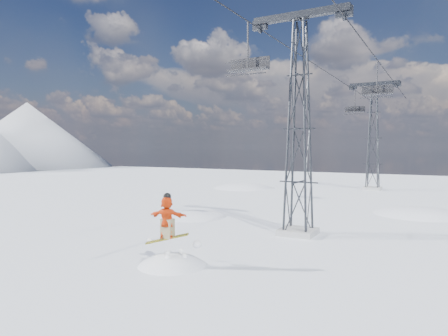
# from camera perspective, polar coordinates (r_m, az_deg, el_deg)

# --- Properties ---
(ground) EXTENTS (120.00, 120.00, 0.00)m
(ground) POSITION_cam_1_polar(r_m,az_deg,el_deg) (14.68, -2.79, -15.08)
(ground) COLOR white
(ground) RESTS_ON ground
(snow_terrain) EXTENTS (39.00, 37.00, 22.00)m
(snow_terrain) POSITION_cam_1_polar(r_m,az_deg,el_deg) (38.00, 8.56, -18.89)
(snow_terrain) COLOR white
(snow_terrain) RESTS_ON ground
(lift_tower_near) EXTENTS (5.20, 1.80, 11.43)m
(lift_tower_near) POSITION_cam_1_polar(r_m,az_deg,el_deg) (20.95, 10.67, 5.44)
(lift_tower_near) COLOR #999999
(lift_tower_near) RESTS_ON ground
(lift_tower_far) EXTENTS (5.20, 1.80, 11.43)m
(lift_tower_far) POSITION_cam_1_polar(r_m,az_deg,el_deg) (45.37, 20.55, 3.96)
(lift_tower_far) COLOR #999999
(lift_tower_far) RESTS_ON ground
(haul_cables) EXTENTS (4.46, 51.00, 0.06)m
(haul_cables) POSITION_cam_1_polar(r_m,az_deg,el_deg) (32.67, 17.23, 13.97)
(haul_cables) COLOR black
(haul_cables) RESTS_ON ground
(snowboarder_jump) EXTENTS (4.40, 4.40, 6.79)m
(snowboarder_jump) POSITION_cam_1_polar(r_m,az_deg,el_deg) (16.52, -7.40, -19.05)
(snowboarder_jump) COLOR white
(snowboarder_jump) RESTS_ON ground
(lift_chair_near) EXTENTS (2.18, 0.63, 2.70)m
(lift_chair_near) POSITION_cam_1_polar(r_m,az_deg,el_deg) (20.81, 3.51, 14.44)
(lift_chair_near) COLOR black
(lift_chair_near) RESTS_ON ground
(lift_chair_mid) EXTENTS (2.22, 0.64, 2.75)m
(lift_chair_mid) POSITION_cam_1_polar(r_m,az_deg,el_deg) (31.55, 21.00, 10.25)
(lift_chair_mid) COLOR black
(lift_chair_mid) RESTS_ON ground
(lift_chair_far) EXTENTS (2.14, 0.61, 2.65)m
(lift_chair_far) POSITION_cam_1_polar(r_m,az_deg,el_deg) (47.22, 18.19, 7.92)
(lift_chair_far) COLOR black
(lift_chair_far) RESTS_ON ground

